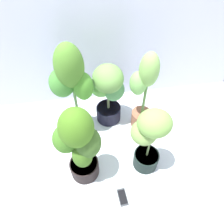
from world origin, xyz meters
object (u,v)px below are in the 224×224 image
potted_plant_front_right (149,138)px  potted_plant_back_left (72,85)px  potted_plant_back_right (144,92)px  cell_phone (123,197)px  potted_plant_front_left (79,144)px  potted_plant_back_center (108,91)px

potted_plant_front_right → potted_plant_back_left: potted_plant_back_left is taller
potted_plant_back_right → cell_phone: size_ratio=5.82×
potted_plant_front_left → potted_plant_back_center: 0.67m
potted_plant_front_right → cell_phone: potted_plant_front_right is taller
potted_plant_back_right → potted_plant_back_center: size_ratio=1.28×
potted_plant_front_left → cell_phone: (0.29, -0.27, -0.45)m
cell_phone → potted_plant_back_right: bearing=-117.6°
potted_plant_front_right → potted_plant_back_center: bearing=111.3°
potted_plant_back_right → potted_plant_front_right: size_ratio=1.25×
potted_plant_back_right → potted_plant_back_center: bearing=157.3°
potted_plant_front_left → potted_plant_back_right: bearing=37.7°
potted_plant_back_right → potted_plant_back_center: 0.34m
potted_plant_back_center → cell_phone: (-0.01, -0.87, -0.40)m
potted_plant_back_right → potted_plant_back_center: (-0.31, 0.13, -0.06)m
potted_plant_back_left → potted_plant_front_right: bearing=-42.6°
potted_plant_front_left → potted_plant_back_center: (0.30, 0.60, -0.05)m
potted_plant_front_left → cell_phone: size_ratio=5.38×
potted_plant_back_left → cell_phone: bearing=-68.5°
potted_plant_back_left → potted_plant_back_center: bearing=15.3°
potted_plant_back_right → potted_plant_front_right: (-0.08, -0.47, -0.05)m
potted_plant_back_left → cell_phone: potted_plant_back_left is taller
potted_plant_back_center → potted_plant_front_left: bearing=-116.4°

